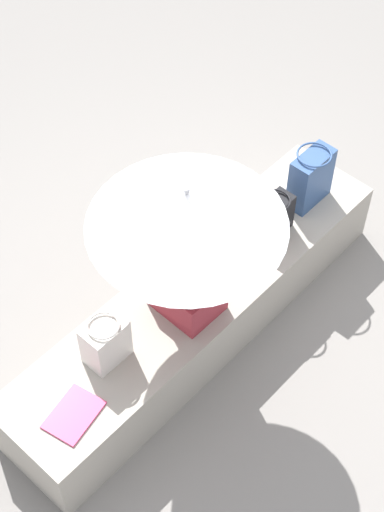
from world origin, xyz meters
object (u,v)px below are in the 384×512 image
handbag_black (273,216)px  person_seated (187,261)px  magazine (74,415)px  parasol (187,209)px  shoulder_bag_spare (311,178)px  tote_bag_canvas (105,342)px

handbag_black → person_seated: bearing=179.7°
person_seated → magazine: bearing=-177.4°
parasol → shoulder_bag_spare: size_ratio=2.64×
shoulder_bag_spare → magazine: bearing=-178.9°
tote_bag_canvas → parasol: bearing=-16.3°
shoulder_bag_spare → parasol: bearing=-177.5°
shoulder_bag_spare → magazine: size_ratio=1.34×
parasol → tote_bag_canvas: parasol is taller
magazine → person_seated: bearing=-8.9°
parasol → handbag_black: size_ratio=3.73×
handbag_black → magazine: bearing=-178.7°
tote_bag_canvas → handbag_black: bearing=-4.1°
parasol → magazine: bearing=179.2°
shoulder_bag_spare → magazine: (-1.92, -0.04, -0.18)m
person_seated → handbag_black: (0.72, -0.00, -0.26)m
handbag_black → tote_bag_canvas: bearing=175.9°
parasol → magazine: parasol is taller
person_seated → handbag_black: bearing=-0.3°
parasol → shoulder_bag_spare: (1.11, 0.05, -0.67)m
parasol → tote_bag_canvas: 0.86m
person_seated → tote_bag_canvas: bearing=170.7°
tote_bag_canvas → person_seated: bearing=-9.3°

